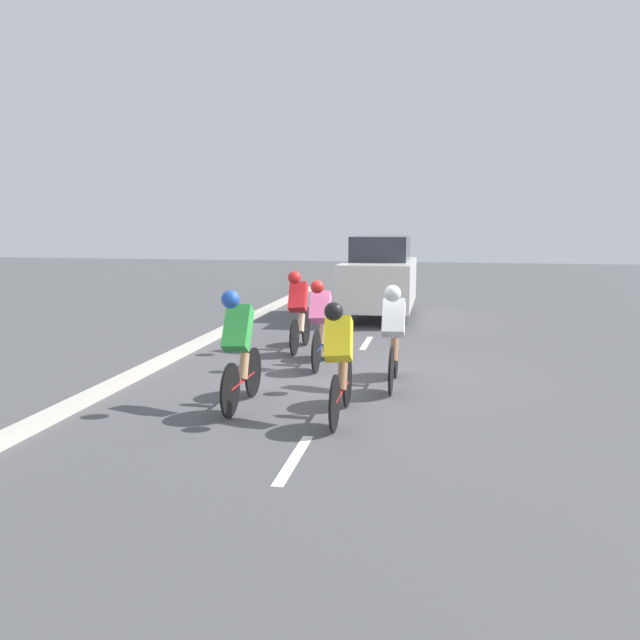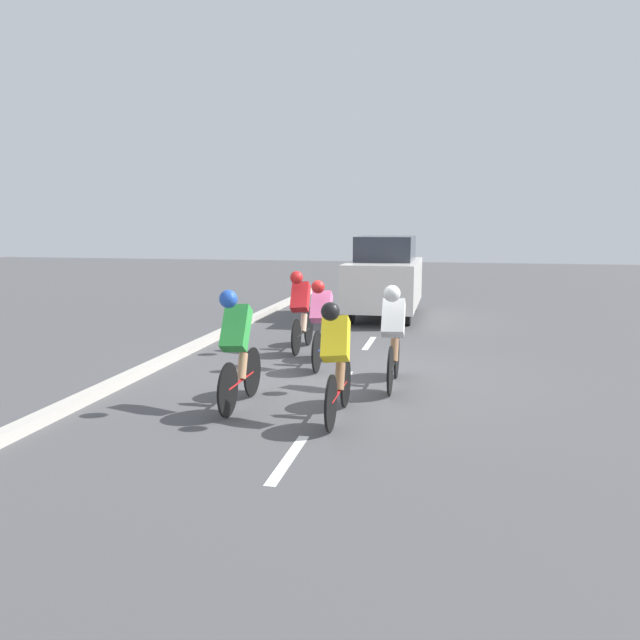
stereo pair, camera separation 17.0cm
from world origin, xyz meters
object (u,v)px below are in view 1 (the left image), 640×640
cyclist_white (394,333)px  support_car (380,277)px  cyclist_red (299,308)px  cyclist_yellow (339,357)px  cyclist_green (239,346)px  cyclist_pink (321,322)px

cyclist_white → support_car: (0.86, -6.97, 0.23)m
cyclist_red → cyclist_yellow: bearing=109.5°
cyclist_white → support_car: support_car is taller
cyclist_yellow → cyclist_red: bearing=-70.5°
cyclist_red → cyclist_white: bearing=130.1°
cyclist_white → support_car: 7.03m
cyclist_green → support_car: (-1.03, -8.41, 0.21)m
support_car → cyclist_pink: bearing=85.8°
cyclist_green → cyclist_white: (-1.89, -1.44, -0.02)m
cyclist_white → cyclist_yellow: size_ratio=1.03×
cyclist_red → cyclist_yellow: size_ratio=1.00×
cyclist_white → cyclist_green: bearing=37.3°
cyclist_red → cyclist_yellow: (-1.42, 4.01, -0.03)m
cyclist_pink → support_car: 5.89m
cyclist_red → support_car: support_car is taller
cyclist_pink → cyclist_red: cyclist_red is taller
cyclist_pink → support_car: support_car is taller
cyclist_green → cyclist_yellow: 1.38m
cyclist_white → cyclist_yellow: bearing=72.4°
cyclist_green → cyclist_white: size_ratio=0.96×
cyclist_pink → cyclist_red: 1.38m
cyclist_white → cyclist_pink: bearing=-40.3°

